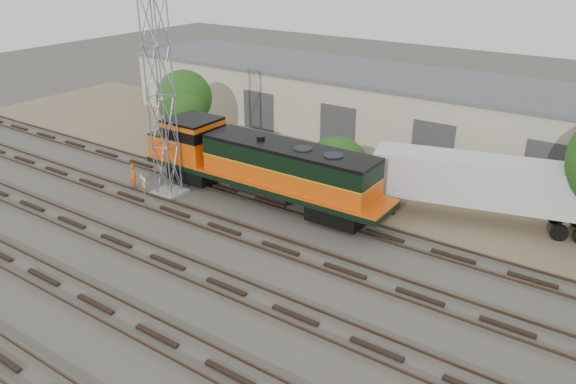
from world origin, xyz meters
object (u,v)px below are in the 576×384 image
Objects in this scene: semi_trailer at (488,183)px; signal_tower at (161,101)px; worker at (133,176)px; locomotive at (257,164)px.

signal_tower is at bearing -171.53° from semi_trailer.
semi_trailer reaches higher than worker.
locomotive is at bearing -139.77° from worker.
signal_tower is 6.19m from worker.
semi_trailer is (12.91, 5.18, 0.01)m from locomotive.
worker is at bearing -159.28° from locomotive.
semi_trailer is at bearing 21.87° from locomotive.
signal_tower reaches higher than worker.
locomotive is 7.13m from signal_tower.
signal_tower is 7.99× the size of worker.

